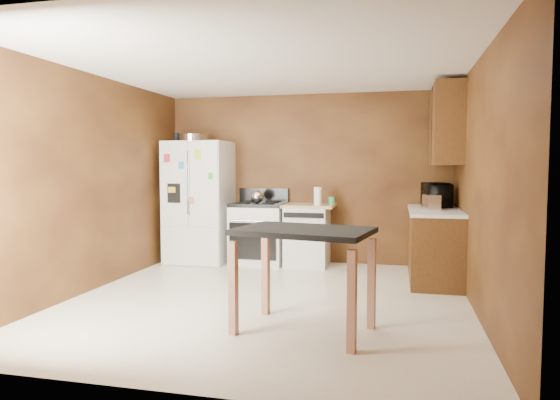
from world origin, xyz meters
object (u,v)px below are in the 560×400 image
(green_canister, at_px, (331,201))
(dishwasher, at_px, (307,234))
(paper_towel, at_px, (318,196))
(roasting_pan, at_px, (194,138))
(pen_cup, at_px, (176,137))
(toaster, at_px, (431,202))
(gas_range, at_px, (259,232))
(island, at_px, (304,245))
(kettle, at_px, (257,197))
(microwave, at_px, (436,196))
(refrigerator, at_px, (199,202))

(green_canister, bearing_deg, dishwasher, -169.69)
(paper_towel, bearing_deg, roasting_pan, 178.52)
(pen_cup, xyz_separation_m, toaster, (3.63, -0.49, -0.87))
(gas_range, xyz_separation_m, island, (1.20, -2.82, 0.30))
(pen_cup, relative_size, dishwasher, 0.15)
(toaster, relative_size, dishwasher, 0.29)
(kettle, xyz_separation_m, microwave, (2.48, -0.06, 0.05))
(green_canister, relative_size, microwave, 0.21)
(island, bearing_deg, gas_range, 113.04)
(paper_towel, distance_m, refrigerator, 1.81)
(kettle, relative_size, green_canister, 1.75)
(toaster, xyz_separation_m, microwave, (0.09, 0.45, 0.05))
(toaster, relative_size, gas_range, 0.23)
(roasting_pan, distance_m, refrigerator, 0.96)
(kettle, relative_size, island, 0.15)
(refrigerator, bearing_deg, roasting_pan, -163.14)
(microwave, distance_m, dishwasher, 1.87)
(roasting_pan, bearing_deg, microwave, -1.16)
(microwave, bearing_deg, refrigerator, 75.57)
(toaster, relative_size, microwave, 0.49)
(green_canister, xyz_separation_m, toaster, (1.33, -0.69, 0.05))
(dishwasher, bearing_deg, microwave, -5.68)
(roasting_pan, xyz_separation_m, paper_towel, (1.87, -0.05, -0.84))
(microwave, distance_m, island, 2.97)
(paper_towel, height_order, dishwasher, paper_towel)
(kettle, bearing_deg, pen_cup, -178.90)
(kettle, bearing_deg, microwave, -1.41)
(pen_cup, bearing_deg, roasting_pan, 7.14)
(toaster, relative_size, island, 0.20)
(pen_cup, height_order, kettle, pen_cup)
(roasting_pan, relative_size, kettle, 2.25)
(gas_range, xyz_separation_m, dishwasher, (0.72, 0.02, -0.01))
(roasting_pan, xyz_separation_m, dishwasher, (1.70, 0.10, -1.40))
(dishwasher, distance_m, island, 2.90)
(paper_towel, height_order, microwave, microwave)
(paper_towel, bearing_deg, pen_cup, 179.59)
(pen_cup, bearing_deg, refrigerator, 9.13)
(toaster, bearing_deg, pen_cup, 156.88)
(gas_range, bearing_deg, microwave, -3.47)
(pen_cup, bearing_deg, gas_range, 5.23)
(kettle, height_order, paper_towel, paper_towel)
(kettle, bearing_deg, toaster, -12.14)
(roasting_pan, height_order, kettle, roasting_pan)
(gas_range, bearing_deg, refrigerator, -176.19)
(microwave, bearing_deg, island, 141.41)
(pen_cup, bearing_deg, green_canister, 4.96)
(paper_towel, bearing_deg, toaster, -17.63)
(green_canister, bearing_deg, gas_range, -175.36)
(dishwasher, xyz_separation_m, island, (0.48, -2.84, 0.31))
(kettle, distance_m, island, 2.99)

